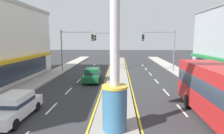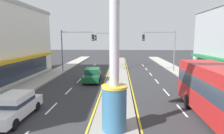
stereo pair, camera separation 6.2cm
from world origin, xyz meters
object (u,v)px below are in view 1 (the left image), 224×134
(traffic_light_left_side, at_px, (73,43))
(sedan_near_right_lane, at_px, (92,75))
(traffic_light_right_side, at_px, (162,43))
(district_sign, at_px, (115,57))
(sedan_mid_left_lane, at_px, (14,106))
(traffic_light_median_far, at_px, (110,43))

(traffic_light_left_side, relative_size, sedan_near_right_lane, 1.42)
(traffic_light_right_side, xyz_separation_m, sedan_near_right_lane, (-9.46, -6.63, -3.46))
(district_sign, bearing_deg, sedan_near_right_lane, 104.19)
(district_sign, bearing_deg, sedan_mid_left_lane, 167.54)
(district_sign, bearing_deg, traffic_light_left_side, 110.48)
(district_sign, bearing_deg, traffic_light_median_far, 93.75)
(traffic_light_right_side, bearing_deg, district_sign, -109.67)
(district_sign, height_order, traffic_light_median_far, district_sign)
(sedan_near_right_lane, bearing_deg, sedan_mid_left_lane, -107.85)
(district_sign, xyz_separation_m, traffic_light_left_side, (-6.52, 17.46, 0.26))
(district_sign, distance_m, traffic_light_median_far, 22.16)
(sedan_mid_left_lane, bearing_deg, traffic_light_right_side, 52.90)
(district_sign, xyz_separation_m, traffic_light_right_side, (6.52, 18.24, 0.26))
(district_sign, distance_m, traffic_light_left_side, 18.64)
(traffic_light_median_far, distance_m, sedan_near_right_lane, 11.14)
(traffic_light_left_side, distance_m, sedan_near_right_lane, 7.68)
(traffic_light_left_side, bearing_deg, traffic_light_median_far, 42.57)
(traffic_light_left_side, height_order, traffic_light_median_far, same)
(traffic_light_left_side, xyz_separation_m, sedan_mid_left_lane, (0.29, -16.08, -3.46))
(sedan_near_right_lane, xyz_separation_m, sedan_mid_left_lane, (-3.30, -10.24, 0.00))
(district_sign, relative_size, traffic_light_right_side, 1.36)
(traffic_light_left_side, bearing_deg, sedan_near_right_lane, -58.49)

